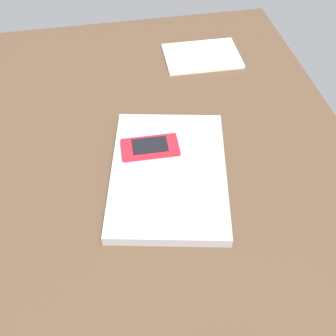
% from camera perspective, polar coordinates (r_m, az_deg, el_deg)
% --- Properties ---
extents(desk_surface, '(1.20, 0.80, 0.03)m').
position_cam_1_polar(desk_surface, '(0.79, 0.08, -1.87)').
color(desk_surface, brown).
rests_on(desk_surface, ground).
extents(laptop_closed, '(0.35, 0.28, 0.02)m').
position_cam_1_polar(laptop_closed, '(0.77, -0.00, -0.45)').
color(laptop_closed, '#B7BABC').
rests_on(laptop_closed, desk_surface).
extents(cell_phone_on_laptop, '(0.06, 0.11, 0.01)m').
position_cam_1_polar(cell_phone_on_laptop, '(0.79, -2.57, 2.97)').
color(cell_phone_on_laptop, red).
rests_on(cell_phone_on_laptop, laptop_closed).
extents(notepad, '(0.14, 0.19, 0.01)m').
position_cam_1_polar(notepad, '(1.08, 4.84, 15.61)').
color(notepad, white).
rests_on(notepad, desk_surface).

